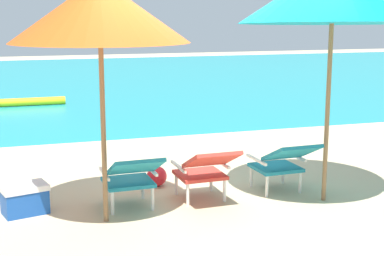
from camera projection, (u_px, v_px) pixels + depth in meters
ground_plane at (132, 132)px, 10.28m from camera, size 40.00×40.00×0.00m
ocean_band at (78, 81)px, 18.15m from camera, size 40.00×18.00×0.01m
swim_buoy at (30, 102)px, 13.18m from camera, size 1.60×0.18×0.18m
lounge_chair_left at (131, 175)px, 6.06m from camera, size 0.56×0.89×0.68m
lounge_chair_center at (205, 168)px, 6.35m from camera, size 0.56×0.89×0.68m
lounge_chair_right at (283, 161)px, 6.65m from camera, size 0.57×0.89×0.68m
beach_umbrella_left at (100, 11)px, 5.44m from camera, size 1.94×1.94×2.44m
beach_ball at (157, 176)px, 7.02m from camera, size 0.25×0.25×0.25m
cooler_box at (25, 199)px, 6.04m from camera, size 0.53×0.42×0.32m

